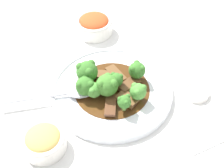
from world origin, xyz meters
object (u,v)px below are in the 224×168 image
at_px(beef_strip_1, 101,75).
at_px(broccoli_floret_0, 137,70).
at_px(beef_strip_4, 129,84).
at_px(broccoli_floret_1, 116,80).
at_px(beef_strip_3, 127,99).
at_px(broccoli_floret_2, 87,71).
at_px(beef_strip_2, 110,105).
at_px(broccoli_floret_6, 85,86).
at_px(serving_spoon, 75,92).
at_px(broccoli_floret_3, 107,85).
at_px(broccoli_floret_5, 124,102).
at_px(side_bowl_kimchi, 94,25).
at_px(main_plate, 112,90).
at_px(beef_strip_0, 116,74).
at_px(sauce_dish, 197,93).
at_px(broccoli_floret_7, 138,91).
at_px(side_bowl_appetizer, 44,141).
at_px(broccoli_floret_4, 94,90).

height_order(beef_strip_1, broccoli_floret_0, broccoli_floret_0).
xyz_separation_m(beef_strip_4, broccoli_floret_1, (0.03, -0.01, 0.02)).
height_order(beef_strip_3, broccoli_floret_2, broccoli_floret_2).
distance_m(beef_strip_1, broccoli_floret_0, 0.10).
xyz_separation_m(beef_strip_2, broccoli_floret_1, (-0.04, -0.04, 0.03)).
bearing_deg(broccoli_floret_6, serving_spoon, -28.80).
bearing_deg(beef_strip_4, broccoli_floret_1, -21.97).
xyz_separation_m(beef_strip_1, broccoli_floret_3, (0.02, 0.06, 0.03)).
distance_m(broccoli_floret_5, side_bowl_kimchi, 0.33).
height_order(main_plate, beef_strip_0, beef_strip_0).
relative_size(serving_spoon, sauce_dish, 3.55).
distance_m(broccoli_floret_3, broccoli_floret_7, 0.08).
height_order(broccoli_floret_7, side_bowl_kimchi, broccoli_floret_7).
xyz_separation_m(broccoli_floret_2, side_bowl_kimchi, (-0.13, -0.19, -0.03)).
xyz_separation_m(beef_strip_1, broccoli_floret_6, (0.06, 0.03, 0.02)).
height_order(broccoli_floret_7, side_bowl_appetizer, broccoli_floret_7).
bearing_deg(side_bowl_appetizer, broccoli_floret_3, -166.10).
bearing_deg(broccoli_floret_2, main_plate, 129.29).
height_order(beef_strip_3, beef_strip_4, beef_strip_4).
distance_m(main_plate, beef_strip_4, 0.05).
bearing_deg(serving_spoon, beef_strip_2, 123.58).
xyz_separation_m(broccoli_floret_0, broccoli_floret_3, (0.09, 0.00, 0.00)).
relative_size(beef_strip_1, broccoli_floret_5, 1.72).
bearing_deg(broccoli_floret_7, side_bowl_appetizer, -1.45).
distance_m(broccoli_floret_3, sauce_dish, 0.23).
height_order(beef_strip_4, broccoli_floret_7, broccoli_floret_7).
xyz_separation_m(broccoli_floret_1, broccoli_floret_5, (0.02, 0.07, -0.00)).
height_order(beef_strip_1, side_bowl_kimchi, side_bowl_kimchi).
xyz_separation_m(beef_strip_2, broccoli_floret_4, (0.02, -0.05, 0.02)).
bearing_deg(broccoli_floret_7, beef_strip_2, -12.86).
xyz_separation_m(beef_strip_0, serving_spoon, (0.12, -0.00, 0.00)).
bearing_deg(broccoli_floret_5, side_bowl_kimchi, -107.57).
bearing_deg(broccoli_floret_5, broccoli_floret_3, -82.34).
xyz_separation_m(beef_strip_0, broccoli_floret_6, (0.10, 0.01, 0.02)).
relative_size(broccoli_floret_0, sauce_dish, 0.80).
distance_m(broccoli_floret_2, side_bowl_kimchi, 0.23).
relative_size(broccoli_floret_4, serving_spoon, 0.18).
bearing_deg(broccoli_floret_4, serving_spoon, -42.91).
height_order(main_plate, side_bowl_appetizer, side_bowl_appetizer).
height_order(beef_strip_3, sauce_dish, beef_strip_3).
bearing_deg(broccoli_floret_7, broccoli_floret_3, -44.54).
height_order(broccoli_floret_3, broccoli_floret_4, broccoli_floret_3).
bearing_deg(beef_strip_2, beef_strip_1, -107.66).
height_order(main_plate, beef_strip_3, beef_strip_3).
relative_size(broccoli_floret_3, broccoli_floret_5, 1.35).
height_order(beef_strip_0, broccoli_floret_3, broccoli_floret_3).
relative_size(beef_strip_4, broccoli_floret_0, 1.24).
bearing_deg(broccoli_floret_3, side_bowl_kimchi, -113.22).
height_order(beef_strip_4, broccoli_floret_0, broccoli_floret_0).
relative_size(main_plate, side_bowl_appetizer, 3.20).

